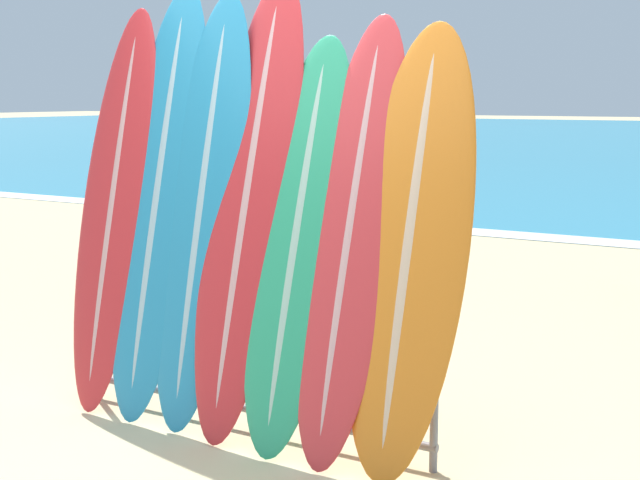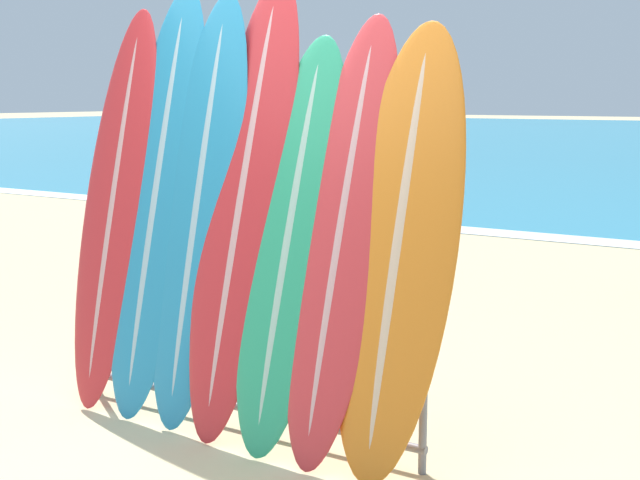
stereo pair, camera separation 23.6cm
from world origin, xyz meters
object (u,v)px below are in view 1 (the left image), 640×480
Objects in this scene: surfboard_slot_6 at (410,248)px; person_mid_beach at (248,187)px; surfboard_slot_0 at (115,208)px; surfboard_slot_1 at (159,201)px; person_far_left at (344,175)px; surfboard_slot_4 at (299,242)px; surfboard_slot_5 at (352,237)px; surfboard_slot_3 at (249,204)px; surfboard_slot_2 at (203,210)px; surfboard_rack at (245,342)px.

person_mid_beach is (-3.28, 3.41, -0.17)m from surfboard_slot_6.
surfboard_slot_6 is at bearing -0.39° from surfboard_slot_0.
person_far_left is at bearing 107.77° from surfboard_slot_1.
surfboard_slot_4 is 0.96× the size of surfboard_slot_5.
surfboard_slot_3 is at bearing 176.91° from surfboard_slot_5.
surfboard_slot_1 reaches higher than surfboard_slot_0.
surfboard_slot_2 is 1.07× the size of surfboard_slot_5.
surfboard_rack is 1.11m from surfboard_slot_6.
person_far_left is at bearing 118.85° from surfboard_slot_5.
surfboard_slot_1 is 0.99× the size of surfboard_slot_3.
surfboard_slot_3 reaches higher than surfboard_slot_1.
surfboard_slot_1 reaches higher than person_far_left.
surfboard_slot_5 is (0.63, -0.03, -0.12)m from surfboard_slot_3.
surfboard_slot_0 is 1.04× the size of surfboard_slot_5.
surfboard_slot_1 is at bearing 178.08° from surfboard_slot_2.
surfboard_slot_3 reaches higher than surfboard_slot_5.
surfboard_slot_0 is 0.98× the size of surfboard_slot_2.
surfboard_slot_2 reaches higher than surfboard_slot_5.
surfboard_slot_0 is 0.94× the size of surfboard_slot_3.
surfboard_slot_6 is (0.62, 0.01, 0.02)m from surfboard_slot_4.
surfboard_slot_6 is (0.95, 0.02, 0.59)m from surfboard_rack.
surfboard_slot_3 is 0.38m from surfboard_slot_4.
surfboard_slot_0 is 0.95× the size of surfboard_slot_1.
surfboard_slot_4 is (0.63, -0.03, -0.12)m from surfboard_slot_2.
surfboard_slot_1 is 5.60m from person_far_left.
surfboard_slot_6 is (0.95, -0.04, -0.15)m from surfboard_slot_3.
surfboard_slot_5 is (1.55, -0.01, -0.05)m from surfboard_slot_0.
surfboard_slot_3 is at bearing -24.53° from person_far_left.
surfboard_slot_1 reaches higher than surfboard_slot_4.
surfboard_slot_1 is 1.14× the size of surfboard_slot_4.
surfboard_slot_2 is 0.64m from surfboard_slot_4.
surfboard_slot_1 is at bearing -110.93° from person_mid_beach.
surfboard_slot_5 is at bearing -0.22° from surfboard_slot_0.
surfboard_slot_2 is 1.25m from surfboard_slot_6.
surfboard_slot_4 is 4.33m from person_mid_beach.
surfboard_slot_1 is 0.32m from surfboard_slot_2.
surfboard_slot_4 is (0.33, 0.01, 0.57)m from surfboard_rack.
surfboard_rack is at bearing -24.72° from person_far_left.
surfboard_slot_1 is 1.09× the size of surfboard_slot_5.
surfboard_rack is 1.03× the size of surfboard_slot_6.
surfboard_slot_5 reaches higher than person_mid_beach.
surfboard_slot_0 is at bearing -33.43° from person_far_left.
surfboard_slot_1 reaches higher than person_mid_beach.
surfboard_slot_6 is at bearing 1.10° from surfboard_rack.
person_mid_beach is (-1.72, 3.37, -0.30)m from surfboard_slot_1.
person_mid_beach is at bearing 121.06° from surfboard_slot_2.
surfboard_slot_6 is (0.32, -0.01, -0.03)m from surfboard_slot_5.
surfboard_slot_3 reaches higher than surfboard_slot_6.
surfboard_slot_0 is 1.07× the size of surfboard_slot_6.
surfboard_rack is 0.92× the size of surfboard_slot_1.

